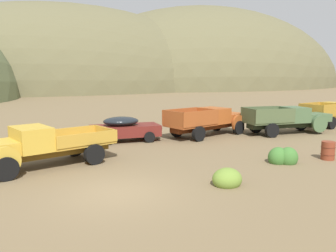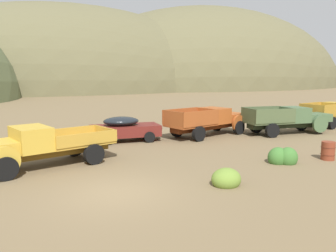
% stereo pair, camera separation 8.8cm
% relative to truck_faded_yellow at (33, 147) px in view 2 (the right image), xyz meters
% --- Properties ---
extents(ground_plane, '(300.00, 300.00, 0.00)m').
position_rel_truck_faded_yellow_xyz_m(ground_plane, '(1.74, -4.91, -0.99)').
color(ground_plane, brown).
extents(hill_far_left, '(102.26, 50.97, 45.34)m').
position_rel_truck_faded_yellow_xyz_m(hill_far_left, '(27.21, 76.46, -0.99)').
color(hill_far_left, brown).
rests_on(hill_far_left, ground).
extents(hill_distant, '(109.14, 66.14, 54.33)m').
position_rel_truck_faded_yellow_xyz_m(hill_distant, '(76.94, 77.89, -0.99)').
color(hill_distant, brown).
rests_on(hill_distant, ground).
extents(truck_faded_yellow, '(6.50, 3.03, 1.89)m').
position_rel_truck_faded_yellow_xyz_m(truck_faded_yellow, '(0.00, 0.00, 0.00)').
color(truck_faded_yellow, brown).
rests_on(truck_faded_yellow, ground).
extents(car_oxblood, '(4.80, 2.87, 1.57)m').
position_rel_truck_faded_yellow_xyz_m(car_oxblood, '(6.29, 3.55, -0.18)').
color(car_oxblood, maroon).
rests_on(car_oxblood, ground).
extents(truck_oxide_orange, '(6.68, 2.94, 1.91)m').
position_rel_truck_faded_yellow_xyz_m(truck_oxide_orange, '(12.24, 2.32, 0.02)').
color(truck_oxide_orange, '#51220D').
rests_on(truck_oxide_orange, ground).
extents(truck_weathered_green, '(6.58, 3.57, 1.91)m').
position_rel_truck_faded_yellow_xyz_m(truck_weathered_green, '(17.40, -0.25, 0.04)').
color(truck_weathered_green, '#232B1B').
rests_on(truck_weathered_green, ground).
extents(truck_mustard, '(6.22, 2.60, 1.91)m').
position_rel_truck_faded_yellow_xyz_m(truck_mustard, '(23.83, 0.45, 0.02)').
color(truck_mustard, '#593D12').
rests_on(truck_mustard, ground).
extents(oil_drum_by_truck, '(0.68, 0.68, 0.91)m').
position_rel_truck_faded_yellow_xyz_m(oil_drum_by_truck, '(12.49, -6.14, -0.54)').
color(oil_drum_by_truck, brown).
rests_on(oil_drum_by_truck, ground).
extents(bush_back_edge, '(1.17, 1.05, 0.85)m').
position_rel_truck_faded_yellow_xyz_m(bush_back_edge, '(5.64, -6.41, -0.76)').
color(bush_back_edge, olive).
rests_on(bush_back_edge, ground).
extents(bush_between_trucks, '(1.32, 1.19, 1.00)m').
position_rel_truck_faded_yellow_xyz_m(bush_between_trucks, '(10.08, -5.38, -0.72)').
color(bush_between_trucks, '#3D702D').
rests_on(bush_between_trucks, ground).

